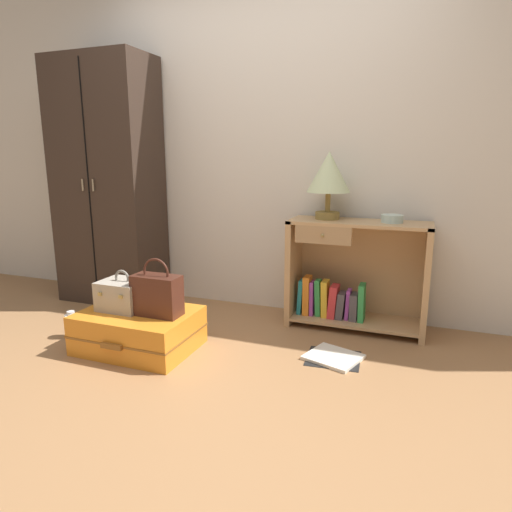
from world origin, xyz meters
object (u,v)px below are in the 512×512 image
at_px(bookshelf, 352,277).
at_px(open_book_on_floor, 333,357).
at_px(wardrobe, 108,183).
at_px(suitcase_large, 139,330).
at_px(handbag, 157,294).
at_px(bottle, 72,325).
at_px(table_lamp, 329,174).
at_px(bowl, 392,219).
at_px(train_case, 123,294).

relative_size(bookshelf, open_book_on_floor, 2.57).
distance_m(wardrobe, suitcase_large, 1.43).
height_order(handbag, bottle, handbag).
xyz_separation_m(bookshelf, bottle, (-1.71, -0.88, -0.28)).
relative_size(table_lamp, open_book_on_floor, 1.26).
relative_size(bowl, bottle, 0.78).
bearing_deg(open_book_on_floor, bowl, 66.55).
bearing_deg(handbag, wardrobe, 139.72).
bearing_deg(train_case, suitcase_large, -7.69).
xyz_separation_m(wardrobe, bookshelf, (1.99, 0.06, -0.62)).
xyz_separation_m(train_case, open_book_on_floor, (1.30, 0.27, -0.33)).
relative_size(handbag, bottle, 1.93).
distance_m(bottle, open_book_on_floor, 1.74).
xyz_separation_m(handbag, open_book_on_floor, (1.03, 0.29, -0.37)).
bearing_deg(handbag, bowl, 34.08).
relative_size(train_case, bottle, 1.51).
height_order(bowl, open_book_on_floor, bowl).
relative_size(bowl, suitcase_large, 0.20).
bearing_deg(train_case, open_book_on_floor, 11.69).
height_order(wardrobe, bottle, wardrobe).
relative_size(bowl, open_book_on_floor, 0.39).
xyz_separation_m(train_case, handbag, (0.27, -0.02, 0.04)).
distance_m(bowl, train_case, 1.82).
xyz_separation_m(table_lamp, bottle, (-1.52, -0.89, -0.99)).
relative_size(wardrobe, bookshelf, 2.06).
distance_m(handbag, bottle, 0.74).
bearing_deg(handbag, train_case, 175.36).
xyz_separation_m(bookshelf, open_book_on_floor, (-0.00, -0.58, -0.35)).
bearing_deg(suitcase_large, open_book_on_floor, 13.48).
xyz_separation_m(bookshelf, train_case, (-1.30, -0.85, -0.02)).
bearing_deg(suitcase_large, handbag, -2.34).
bearing_deg(table_lamp, bowl, -2.78).
xyz_separation_m(wardrobe, handbag, (0.96, -0.81, -0.60)).
distance_m(wardrobe, bottle, 1.24).
bearing_deg(table_lamp, open_book_on_floor, -72.53).
height_order(table_lamp, suitcase_large, table_lamp).
height_order(wardrobe, suitcase_large, wardrobe).
xyz_separation_m(bookshelf, suitcase_large, (-1.19, -0.86, -0.24)).
bearing_deg(handbag, suitcase_large, 177.66).
bearing_deg(table_lamp, handbag, -133.50).
xyz_separation_m(wardrobe, bowl, (2.24, 0.05, -0.19)).
relative_size(suitcase_large, train_case, 2.56).
bearing_deg(train_case, bookshelf, 33.17).
relative_size(wardrobe, open_book_on_floor, 5.28).
height_order(suitcase_large, handbag, handbag).
xyz_separation_m(bookshelf, bowl, (0.25, -0.00, 0.43)).
xyz_separation_m(table_lamp, bowl, (0.44, -0.02, -0.28)).
bearing_deg(handbag, table_lamp, 46.50).
distance_m(bowl, bottle, 2.26).
height_order(bowl, bottle, bowl).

